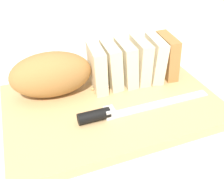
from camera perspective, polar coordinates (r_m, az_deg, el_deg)
ground_plane at (r=0.60m, az=0.00°, el=-4.09°), size 3.00×3.00×0.00m
cutting_board at (r=0.60m, az=0.00°, el=-3.26°), size 0.47×0.32×0.02m
bread_loaf at (r=0.61m, az=-4.35°, el=4.63°), size 0.40×0.10×0.11m
bread_knife at (r=0.54m, az=0.26°, el=-4.95°), size 0.30×0.03×0.02m
crumb_near_knife at (r=0.62m, az=-4.28°, el=0.13°), size 0.01×0.01×0.01m
crumb_near_loaf at (r=0.61m, az=-3.54°, el=-0.61°), size 0.01×0.01×0.01m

